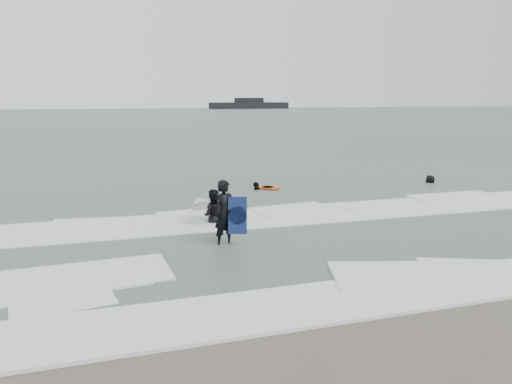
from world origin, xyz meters
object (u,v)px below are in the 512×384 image
object	(u,v)px
surfer_right_near	(256,191)
vessel_horizon	(249,105)
surfer_centre	(225,246)
surfer_right_far	(430,184)
surfer_wading	(213,224)

from	to	relation	value
surfer_right_near	vessel_horizon	xyz separation A→B (m)	(39.28, 137.95, 1.30)
surfer_centre	vessel_horizon	distance (m)	151.21
surfer_right_far	surfer_wading	bearing A→B (deg)	-13.29
surfer_right_far	vessel_horizon	bearing A→B (deg)	-137.32
surfer_centre	surfer_wading	bearing A→B (deg)	64.91
surfer_centre	surfer_right_far	size ratio (longest dim) A/B	1.15
surfer_right_far	surfer_centre	bearing A→B (deg)	-3.58
vessel_horizon	surfer_right_near	bearing A→B (deg)	-105.89
surfer_centre	surfer_right_far	bearing A→B (deg)	9.98
surfer_wading	vessel_horizon	xyz separation A→B (m)	(42.14, 142.77, 1.30)
surfer_wading	vessel_horizon	world-z (taller)	vessel_horizon
surfer_right_far	vessel_horizon	size ratio (longest dim) A/B	0.06
surfer_centre	surfer_wading	distance (m)	2.39
surfer_right_near	surfer_right_far	bearing A→B (deg)	153.13
surfer_wading	surfer_right_far	bearing A→B (deg)	-149.65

